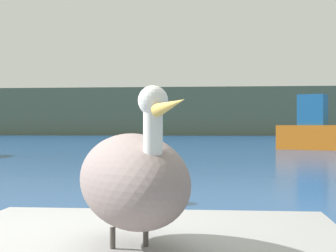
{
  "coord_description": "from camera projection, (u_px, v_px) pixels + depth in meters",
  "views": [
    {
      "loc": [
        1.32,
        -3.4,
        1.27
      ],
      "look_at": [
        -1.09,
        21.4,
        1.28
      ],
      "focal_mm": 58.22,
      "sensor_mm": 36.0,
      "label": 1
    }
  ],
  "objects": [
    {
      "name": "hillside_backdrop",
      "position": [
        212.0,
        112.0,
        79.39
      ],
      "size": [
        140.0,
        11.7,
        6.64
      ],
      "primitive_type": "cube",
      "color": "#5B664C",
      "rests_on": "ground"
    },
    {
      "name": "fishing_boat_orange",
      "position": [
        320.0,
        131.0,
        29.22
      ],
      "size": [
        4.87,
        3.12,
        5.39
      ],
      "rotation": [
        0.0,
        0.0,
        -0.41
      ],
      "color": "orange",
      "rests_on": "ground"
    },
    {
      "name": "mooring_buoy",
      "position": [
        132.0,
        181.0,
        9.08
      ],
      "size": [
        0.7,
        0.7,
        0.7
      ],
      "primitive_type": "sphere",
      "color": "#E54C19",
      "rests_on": "ground"
    },
    {
      "name": "pelican",
      "position": [
        132.0,
        180.0,
        2.85
      ],
      "size": [
        0.92,
        1.37,
        0.84
      ],
      "rotation": [
        0.0,
        0.0,
        -1.16
      ],
      "color": "gray",
      "rests_on": "pier_dock"
    }
  ]
}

